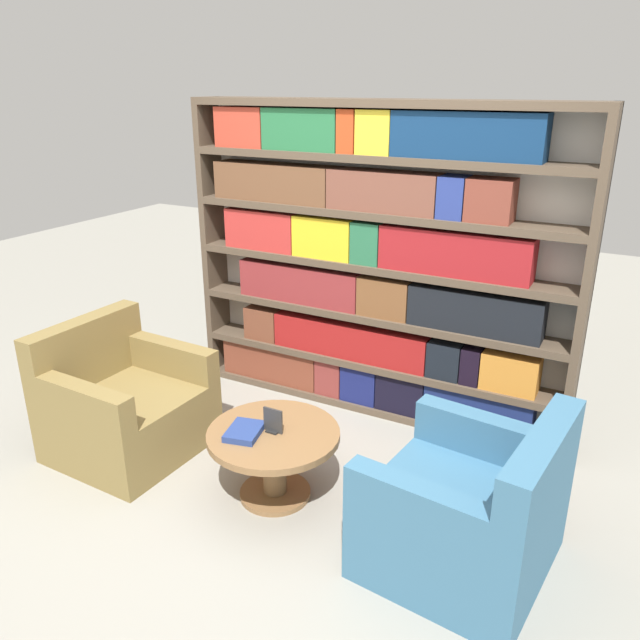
{
  "coord_description": "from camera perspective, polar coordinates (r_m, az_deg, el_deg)",
  "views": [
    {
      "loc": [
        1.59,
        -2.36,
        2.23
      ],
      "look_at": [
        -0.05,
        0.72,
        0.9
      ],
      "focal_mm": 35.0,
      "sensor_mm": 36.0,
      "label": 1
    }
  ],
  "objects": [
    {
      "name": "armchair_left",
      "position": [
        4.2,
        -17.44,
        -7.63
      ],
      "size": [
        0.85,
        0.88,
        0.83
      ],
      "rotation": [
        0.0,
        0.0,
        1.53
      ],
      "color": "olive",
      "rests_on": "ground_plane"
    },
    {
      "name": "bookshelf",
      "position": [
        4.29,
        4.87,
        4.87
      ],
      "size": [
        2.73,
        0.3,
        2.14
      ],
      "color": "silver",
      "rests_on": "ground_plane"
    },
    {
      "name": "stray_book",
      "position": [
        3.5,
        -6.92,
        -10.08
      ],
      "size": [
        0.22,
        0.26,
        0.04
      ],
      "color": "navy",
      "rests_on": "coffee_table"
    },
    {
      "name": "ground_plane",
      "position": [
        3.62,
        -4.86,
        -17.25
      ],
      "size": [
        14.0,
        14.0,
        0.0
      ],
      "primitive_type": "plane",
      "color": "gray"
    },
    {
      "name": "armchair_right",
      "position": [
        3.21,
        13.4,
        -16.89
      ],
      "size": [
        0.9,
        0.93,
        0.83
      ],
      "rotation": [
        0.0,
        0.0,
        -1.68
      ],
      "color": "#386684",
      "rests_on": "ground_plane"
    },
    {
      "name": "coffee_table",
      "position": [
        3.58,
        -4.23,
        -11.76
      ],
      "size": [
        0.74,
        0.74,
        0.42
      ],
      "color": "brown",
      "rests_on": "ground_plane"
    },
    {
      "name": "table_sign",
      "position": [
        3.49,
        -4.31,
        -9.3
      ],
      "size": [
        0.12,
        0.06,
        0.14
      ],
      "color": "black",
      "rests_on": "coffee_table"
    }
  ]
}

